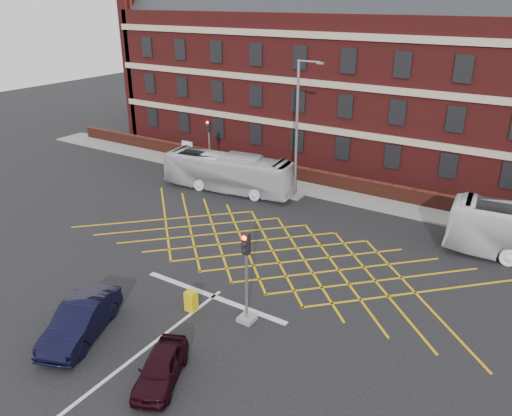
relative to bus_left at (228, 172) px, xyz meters
The scene contains 15 objects.
ground 11.41m from the bus_left, 48.02° to the right, with size 120.00×120.00×0.00m, color black.
victorian_building 16.95m from the bus_left, 60.05° to the left, with size 51.00×12.17×20.40m.
boundary_wall 8.89m from the bus_left, 31.15° to the left, with size 56.00×0.50×1.10m, color #4C1D14.
far_pavement 8.48m from the bus_left, 25.29° to the left, with size 60.00×3.00×0.12m, color slate.
box_junction_hatching 10.03m from the bus_left, 40.28° to the right, with size 11.50×0.12×0.02m, color #CC990C.
stop_line 14.19m from the bus_left, 57.56° to the right, with size 8.00×0.30×0.02m, color silver.
centre_line 19.96m from the bus_left, 67.64° to the right, with size 0.15×14.00×0.02m, color silver.
bus_left is the anchor object (origin of this frame).
car_navy 17.84m from the bus_left, 74.75° to the right, with size 1.61×4.62×1.52m, color black.
car_maroon 19.79m from the bus_left, 61.82° to the right, with size 1.38×3.44×1.17m, color black.
traffic_light_near 16.11m from the bus_left, 51.77° to the right, with size 0.70×0.70×4.27m.
traffic_light_far 4.39m from the bus_left, 145.53° to the left, with size 0.70×0.70×4.27m.
street_lamp 5.35m from the bus_left, 15.85° to the left, with size 2.25×1.00×9.43m.
direction_signs 6.79m from the bus_left, 155.51° to the left, with size 1.10×0.16×2.20m.
utility_cabinet 15.27m from the bus_left, 60.97° to the right, with size 0.49×0.43×0.95m, color gold.
Camera 1 is at (12.55, -19.39, 13.17)m, focal length 35.00 mm.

